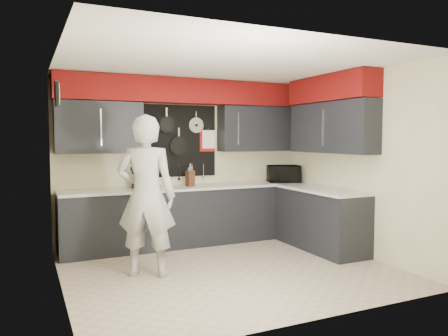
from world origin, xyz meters
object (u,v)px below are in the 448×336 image
knife_block (190,178)px  person (146,196)px  utensil_crock (191,181)px  microwave (283,174)px  coffee_maker (139,177)px

knife_block → person: (-1.03, -1.25, -0.07)m
utensil_crock → person: size_ratio=0.08×
knife_block → person: person is taller
person → utensil_crock: bearing=-100.7°
microwave → coffee_maker: size_ratio=1.61×
knife_block → person: bearing=-142.5°
utensil_crock → person: 1.70m
knife_block → coffee_maker: bearing=165.0°
utensil_crock → person: bearing=-128.9°
knife_block → coffee_maker: coffee_maker is taller
microwave → utensil_crock: size_ratio=3.27×
microwave → coffee_maker: 2.46m
utensil_crock → knife_block: bearing=-119.3°
microwave → person: (-2.68, -1.16, -0.09)m
knife_block → coffee_maker: 0.81m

